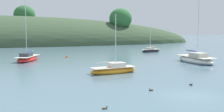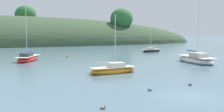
{
  "view_description": "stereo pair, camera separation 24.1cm",
  "coord_description": "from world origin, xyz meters",
  "px_view_note": "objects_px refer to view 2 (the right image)",
  "views": [
    {
      "loc": [
        -11.84,
        -17.74,
        5.05
      ],
      "look_at": [
        0.0,
        20.0,
        1.2
      ],
      "focal_mm": 43.84,
      "sensor_mm": 36.0,
      "label": 1
    },
    {
      "loc": [
        -11.61,
        -17.81,
        5.05
      ],
      "look_at": [
        0.0,
        20.0,
        1.2
      ],
      "focal_mm": 43.84,
      "sensor_mm": 36.0,
      "label": 2
    }
  ],
  "objects_px": {
    "sailboat_orange_cutter": "(151,51)",
    "duck_straggler": "(150,90)",
    "duck_lone_right": "(103,108)",
    "duck_lone_left": "(190,85)",
    "sailboat_grey_yawl": "(196,60)",
    "mooring_buoy_outer": "(67,57)",
    "sailboat_cream_ketch": "(113,70)",
    "sailboat_red_portside": "(28,58)"
  },
  "relations": [
    {
      "from": "duck_straggler",
      "to": "duck_lone_right",
      "type": "bearing_deg",
      "value": -142.52
    },
    {
      "from": "sailboat_cream_ketch",
      "to": "sailboat_grey_yawl",
      "type": "xyz_separation_m",
      "value": [
        14.97,
        5.7,
        0.12
      ]
    },
    {
      "from": "duck_lone_right",
      "to": "duck_straggler",
      "type": "bearing_deg",
      "value": 37.48
    },
    {
      "from": "sailboat_orange_cutter",
      "to": "duck_lone_right",
      "type": "distance_m",
      "value": 45.27
    },
    {
      "from": "sailboat_orange_cutter",
      "to": "duck_straggler",
      "type": "xyz_separation_m",
      "value": [
        -16.95,
        -35.64,
        -0.28
      ]
    },
    {
      "from": "sailboat_orange_cutter",
      "to": "duck_straggler",
      "type": "relative_size",
      "value": 15.37
    },
    {
      "from": "sailboat_grey_yawl",
      "to": "sailboat_orange_cutter",
      "type": "bearing_deg",
      "value": 84.05
    },
    {
      "from": "sailboat_cream_ketch",
      "to": "duck_lone_right",
      "type": "bearing_deg",
      "value": -110.02
    },
    {
      "from": "sailboat_grey_yawl",
      "to": "duck_straggler",
      "type": "distance_m",
      "value": 21.41
    },
    {
      "from": "mooring_buoy_outer",
      "to": "sailboat_orange_cutter",
      "type": "bearing_deg",
      "value": 18.33
    },
    {
      "from": "sailboat_orange_cutter",
      "to": "mooring_buoy_outer",
      "type": "height_order",
      "value": "sailboat_orange_cutter"
    },
    {
      "from": "sailboat_orange_cutter",
      "to": "sailboat_red_portside",
      "type": "relative_size",
      "value": 0.65
    },
    {
      "from": "sailboat_cream_ketch",
      "to": "sailboat_red_portside",
      "type": "bearing_deg",
      "value": 121.41
    },
    {
      "from": "sailboat_orange_cutter",
      "to": "sailboat_grey_yawl",
      "type": "bearing_deg",
      "value": -95.95
    },
    {
      "from": "sailboat_cream_ketch",
      "to": "duck_straggler",
      "type": "height_order",
      "value": "sailboat_cream_ketch"
    },
    {
      "from": "mooring_buoy_outer",
      "to": "duck_straggler",
      "type": "distance_m",
      "value": 29.22
    },
    {
      "from": "sailboat_grey_yawl",
      "to": "mooring_buoy_outer",
      "type": "height_order",
      "value": "sailboat_grey_yawl"
    },
    {
      "from": "sailboat_cream_ketch",
      "to": "sailboat_orange_cutter",
      "type": "bearing_deg",
      "value": 56.61
    },
    {
      "from": "sailboat_grey_yawl",
      "to": "sailboat_red_portside",
      "type": "height_order",
      "value": "sailboat_grey_yawl"
    },
    {
      "from": "duck_lone_right",
      "to": "sailboat_red_portside",
      "type": "bearing_deg",
      "value": 98.86
    },
    {
      "from": "duck_straggler",
      "to": "duck_lone_right",
      "type": "relative_size",
      "value": 0.97
    },
    {
      "from": "duck_lone_right",
      "to": "sailboat_grey_yawl",
      "type": "bearing_deg",
      "value": 44.11
    },
    {
      "from": "duck_lone_left",
      "to": "mooring_buoy_outer",
      "type": "bearing_deg",
      "value": 104.4
    },
    {
      "from": "sailboat_orange_cutter",
      "to": "duck_lone_left",
      "type": "bearing_deg",
      "value": -109.87
    },
    {
      "from": "duck_lone_left",
      "to": "sailboat_grey_yawl",
      "type": "bearing_deg",
      "value": 54.25
    },
    {
      "from": "sailboat_cream_ketch",
      "to": "sailboat_red_portside",
      "type": "xyz_separation_m",
      "value": [
        -9.52,
        15.59,
        0.06
      ]
    },
    {
      "from": "sailboat_cream_ketch",
      "to": "sailboat_red_portside",
      "type": "relative_size",
      "value": 0.72
    },
    {
      "from": "sailboat_cream_ketch",
      "to": "duck_lone_right",
      "type": "relative_size",
      "value": 16.5
    },
    {
      "from": "sailboat_orange_cutter",
      "to": "sailboat_red_portside",
      "type": "height_order",
      "value": "sailboat_red_portside"
    },
    {
      "from": "sailboat_red_portside",
      "to": "mooring_buoy_outer",
      "type": "height_order",
      "value": "sailboat_red_portside"
    },
    {
      "from": "sailboat_grey_yawl",
      "to": "mooring_buoy_outer",
      "type": "xyz_separation_m",
      "value": [
        -17.67,
        13.66,
        -0.35
      ]
    },
    {
      "from": "sailboat_orange_cutter",
      "to": "duck_lone_left",
      "type": "xyz_separation_m",
      "value": [
        -12.55,
        -34.72,
        -0.28
      ]
    },
    {
      "from": "mooring_buoy_outer",
      "to": "duck_lone_left",
      "type": "relative_size",
      "value": 1.27
    },
    {
      "from": "sailboat_grey_yawl",
      "to": "duck_straggler",
      "type": "xyz_separation_m",
      "value": [
        -14.85,
        -15.42,
        -0.42
      ]
    },
    {
      "from": "sailboat_orange_cutter",
      "to": "duck_lone_right",
      "type": "height_order",
      "value": "sailboat_orange_cutter"
    },
    {
      "from": "mooring_buoy_outer",
      "to": "sailboat_grey_yawl",
      "type": "bearing_deg",
      "value": -37.71
    },
    {
      "from": "sailboat_cream_ketch",
      "to": "mooring_buoy_outer",
      "type": "bearing_deg",
      "value": 97.94
    },
    {
      "from": "sailboat_red_portside",
      "to": "duck_straggler",
      "type": "xyz_separation_m",
      "value": [
        9.65,
        -25.32,
        -0.36
      ]
    },
    {
      "from": "duck_lone_right",
      "to": "sailboat_orange_cutter",
      "type": "bearing_deg",
      "value": 60.86
    },
    {
      "from": "duck_straggler",
      "to": "duck_lone_left",
      "type": "bearing_deg",
      "value": 11.8
    },
    {
      "from": "sailboat_orange_cutter",
      "to": "duck_lone_left",
      "type": "distance_m",
      "value": 36.91
    },
    {
      "from": "duck_straggler",
      "to": "duck_lone_left",
      "type": "height_order",
      "value": "same"
    }
  ]
}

